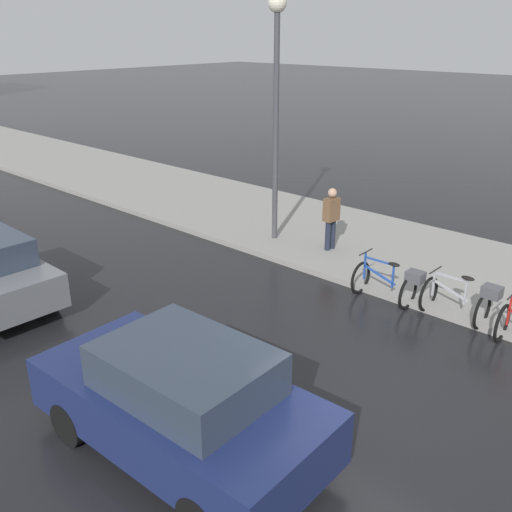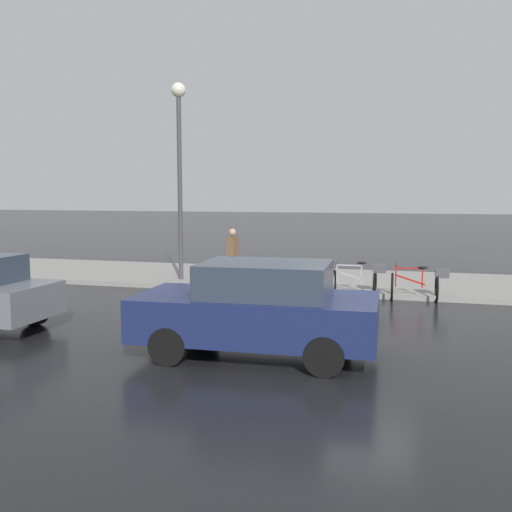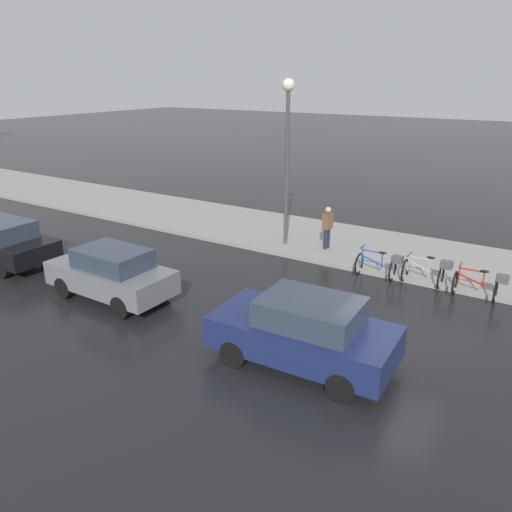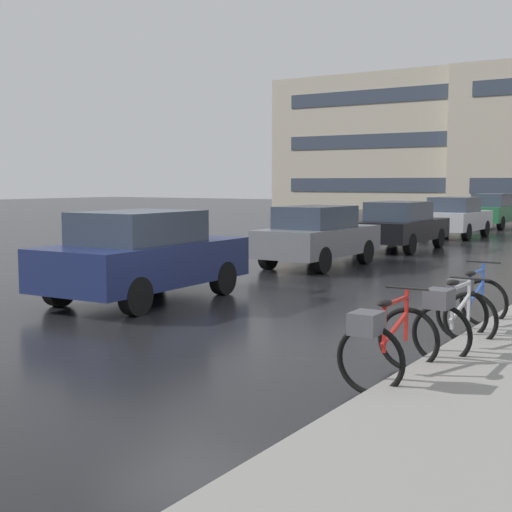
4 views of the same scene
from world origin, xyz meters
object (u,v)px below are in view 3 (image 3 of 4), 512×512
object	(u,v)px
car_grey	(111,273)
pedestrian	(327,227)
streetlamp	(287,136)
bicycle_third	(380,264)
car_black	(0,241)
car_navy	(304,331)
bicycle_nearest	(481,284)
bicycle_second	(428,271)

from	to	relation	value
car_grey	pedestrian	world-z (taller)	pedestrian
car_grey	streetlamp	bearing A→B (deg)	-16.24
bicycle_third	car_black	world-z (taller)	car_black
car_grey	car_black	size ratio (longest dim) A/B	0.89
car_navy	pedestrian	distance (m)	7.84
bicycle_nearest	pedestrian	size ratio (longest dim) A/B	0.84
bicycle_nearest	car_black	size ratio (longest dim) A/B	0.33
bicycle_nearest	bicycle_second	size ratio (longest dim) A/B	1.02
bicycle_nearest	pedestrian	xyz separation A→B (m)	(1.46, 5.57, 0.49)
bicycle_nearest	pedestrian	bearing A→B (deg)	75.29
bicycle_second	car_navy	xyz separation A→B (m)	(-6.09, 1.20, 0.33)
bicycle_nearest	bicycle_third	xyz separation A→B (m)	(0.02, 3.02, -0.01)
car_grey	pedestrian	xyz separation A→B (m)	(7.13, -3.58, 0.18)
bicycle_nearest	streetlamp	world-z (taller)	streetlamp
bicycle_second	bicycle_third	distance (m)	1.46
bicycle_nearest	car_grey	bearing A→B (deg)	121.76
car_black	streetlamp	distance (m)	10.73
bicycle_nearest	bicycle_second	xyz separation A→B (m)	(0.22, 1.57, 0.01)
car_black	car_navy	bearing A→B (deg)	-91.05
bicycle_nearest	streetlamp	distance (m)	8.14
car_navy	car_black	bearing A→B (deg)	88.95
bicycle_second	car_black	bearing A→B (deg)	114.05
bicycle_second	streetlamp	bearing A→B (deg)	80.41
car_navy	car_grey	size ratio (longest dim) A/B	1.07
car_grey	pedestrian	distance (m)	7.98
bicycle_second	bicycle_third	size ratio (longest dim) A/B	0.99
bicycle_nearest	car_black	xyz separation A→B (m)	(-5.64, 14.72, 0.30)
bicycle_nearest	bicycle_second	bearing A→B (deg)	81.94
bicycle_second	pedestrian	size ratio (longest dim) A/B	0.83
car_navy	car_grey	distance (m)	6.39
pedestrian	bicycle_nearest	bearing A→B (deg)	-104.71
pedestrian	car_grey	bearing A→B (deg)	153.32
bicycle_third	car_grey	xyz separation A→B (m)	(-5.68, 6.13, 0.31)
bicycle_third	car_black	size ratio (longest dim) A/B	0.33
car_black	streetlamp	world-z (taller)	streetlamp
bicycle_second	car_grey	size ratio (longest dim) A/B	0.36
bicycle_nearest	car_grey	distance (m)	10.77
bicycle_second	car_grey	world-z (taller)	car_grey
car_grey	car_navy	bearing A→B (deg)	-91.77
bicycle_nearest	car_navy	size ratio (longest dim) A/B	0.35
bicycle_nearest	car_navy	distance (m)	6.49
bicycle_third	streetlamp	bearing A→B (deg)	74.46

